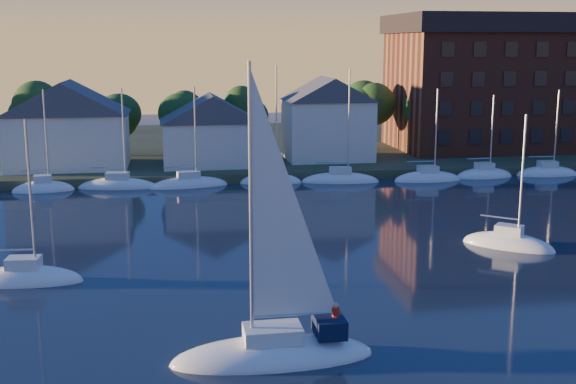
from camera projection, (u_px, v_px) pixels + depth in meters
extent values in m
cube|color=#313C23|center=(247.00, 150.00, 101.74)|extent=(160.00, 50.00, 2.00)
cube|color=brown|center=(270.00, 179.00, 79.52)|extent=(120.00, 3.00, 1.00)
cube|color=white|center=(68.00, 140.00, 80.98)|extent=(13.00, 9.00, 6.00)
cube|color=white|center=(212.00, 143.00, 82.68)|extent=(11.00, 8.00, 5.00)
cube|color=white|center=(327.00, 130.00, 86.66)|extent=(10.00, 8.00, 7.00)
cube|color=brown|center=(509.00, 91.00, 95.82)|extent=(30.00, 16.00, 15.00)
cube|color=black|center=(513.00, 24.00, 94.07)|extent=(31.00, 17.00, 2.40)
cylinder|color=#3C2C1B|center=(40.00, 146.00, 85.42)|extent=(0.50, 0.50, 3.50)
sphere|color=#1A3D16|center=(37.00, 109.00, 84.52)|extent=(5.40, 5.40, 5.40)
cylinder|color=#3C2C1B|center=(109.00, 145.00, 86.70)|extent=(0.50, 0.50, 3.50)
sphere|color=#1A3D16|center=(107.00, 108.00, 85.81)|extent=(5.40, 5.40, 5.40)
cylinder|color=#3C2C1B|center=(176.00, 143.00, 87.99)|extent=(0.50, 0.50, 3.50)
sphere|color=#1A3D16|center=(175.00, 107.00, 87.09)|extent=(5.40, 5.40, 5.40)
cylinder|color=#3C2C1B|center=(241.00, 142.00, 89.27)|extent=(0.50, 0.50, 3.50)
sphere|color=#1A3D16|center=(241.00, 106.00, 88.37)|extent=(5.40, 5.40, 5.40)
cylinder|color=#3C2C1B|center=(305.00, 140.00, 90.55)|extent=(0.50, 0.50, 3.50)
sphere|color=#1A3D16|center=(305.00, 105.00, 89.66)|extent=(5.40, 5.40, 5.40)
cylinder|color=#3C2C1B|center=(366.00, 139.00, 91.84)|extent=(0.50, 0.50, 3.50)
sphere|color=#1A3D16|center=(367.00, 104.00, 90.94)|extent=(5.40, 5.40, 5.40)
cylinder|color=#3C2C1B|center=(426.00, 138.00, 93.12)|extent=(0.50, 0.50, 3.50)
sphere|color=#1A3D16|center=(428.00, 103.00, 92.22)|extent=(5.40, 5.40, 5.40)
cylinder|color=#3C2C1B|center=(485.00, 136.00, 94.40)|extent=(0.50, 0.50, 3.50)
sphere|color=#1A3D16|center=(487.00, 102.00, 93.51)|extent=(5.40, 5.40, 5.40)
cylinder|color=#3C2C1B|center=(541.00, 135.00, 95.69)|extent=(0.50, 0.50, 3.50)
sphere|color=#1A3D16|center=(544.00, 102.00, 94.79)|extent=(5.40, 5.40, 5.40)
ellipsoid|color=white|center=(39.00, 192.00, 72.76)|extent=(7.50, 2.40, 2.20)
cube|color=silver|center=(38.00, 179.00, 72.50)|extent=(2.10, 1.32, 0.70)
cylinder|color=#A5A8AD|center=(42.00, 133.00, 71.69)|extent=(0.16, 0.16, 10.00)
cylinder|color=#A5A8AD|center=(29.00, 171.00, 72.20)|extent=(3.15, 0.12, 0.12)
ellipsoid|color=white|center=(120.00, 189.00, 74.05)|extent=(7.50, 2.40, 2.20)
cube|color=silver|center=(119.00, 177.00, 73.79)|extent=(2.10, 1.32, 0.70)
cylinder|color=#A5A8AD|center=(125.00, 131.00, 72.97)|extent=(0.16, 0.16, 10.00)
cylinder|color=#A5A8AD|center=(111.00, 169.00, 73.48)|extent=(3.15, 0.12, 0.12)
ellipsoid|color=white|center=(198.00, 187.00, 75.33)|extent=(7.50, 2.40, 2.20)
cube|color=silver|center=(198.00, 175.00, 75.07)|extent=(2.10, 1.32, 0.70)
cylinder|color=#A5A8AD|center=(204.00, 130.00, 74.25)|extent=(0.16, 0.16, 10.00)
cylinder|color=#A5A8AD|center=(190.00, 167.00, 74.77)|extent=(3.15, 0.12, 0.12)
ellipsoid|color=white|center=(274.00, 184.00, 76.62)|extent=(7.50, 2.40, 2.20)
cube|color=silver|center=(274.00, 172.00, 76.35)|extent=(2.10, 1.32, 0.70)
cylinder|color=#A5A8AD|center=(281.00, 128.00, 75.54)|extent=(0.16, 0.16, 10.00)
cylinder|color=#A5A8AD|center=(266.00, 165.00, 76.05)|extent=(3.15, 0.12, 0.12)
ellipsoid|color=white|center=(347.00, 182.00, 77.90)|extent=(7.50, 2.40, 2.20)
cube|color=silver|center=(347.00, 170.00, 77.64)|extent=(2.10, 1.32, 0.70)
cylinder|color=#A5A8AD|center=(355.00, 127.00, 76.82)|extent=(0.16, 0.16, 10.00)
cylinder|color=#A5A8AD|center=(340.00, 163.00, 77.33)|extent=(3.15, 0.12, 0.12)
ellipsoid|color=white|center=(418.00, 180.00, 79.18)|extent=(7.50, 2.40, 2.20)
cube|color=silver|center=(418.00, 168.00, 78.92)|extent=(2.10, 1.32, 0.70)
cylinder|color=#A5A8AD|center=(426.00, 126.00, 78.11)|extent=(0.16, 0.16, 10.00)
cylinder|color=#A5A8AD|center=(411.00, 161.00, 78.62)|extent=(3.15, 0.12, 0.12)
ellipsoid|color=white|center=(486.00, 178.00, 80.47)|extent=(7.50, 2.40, 2.20)
cube|color=silver|center=(487.00, 166.00, 80.21)|extent=(2.10, 1.32, 0.70)
cylinder|color=#A5A8AD|center=(496.00, 124.00, 79.39)|extent=(0.16, 0.16, 10.00)
cylinder|color=#A5A8AD|center=(480.00, 159.00, 79.90)|extent=(3.15, 0.12, 0.12)
ellipsoid|color=white|center=(553.00, 176.00, 81.75)|extent=(7.50, 2.40, 2.20)
cube|color=silver|center=(554.00, 164.00, 81.49)|extent=(2.10, 1.32, 0.70)
cylinder|color=#A5A8AD|center=(563.00, 123.00, 80.67)|extent=(0.16, 0.16, 10.00)
cylinder|color=#A5A8AD|center=(547.00, 157.00, 81.19)|extent=(3.15, 0.12, 0.12)
ellipsoid|color=white|center=(273.00, 359.00, 34.14)|extent=(9.73, 3.15, 2.20)
cube|color=silver|center=(273.00, 333.00, 33.88)|extent=(2.73, 1.73, 0.70)
cylinder|color=#A5A8AD|center=(251.00, 207.00, 32.48)|extent=(0.16, 0.16, 12.97)
cylinder|color=#A5A8AD|center=(295.00, 315.00, 33.88)|extent=(4.08, 0.13, 0.12)
cube|color=black|center=(329.00, 326.00, 34.28)|extent=(1.40, 1.88, 0.90)
ellipsoid|color=white|center=(25.00, 283.00, 45.07)|extent=(7.39, 2.96, 2.20)
cube|color=silver|center=(24.00, 263.00, 44.81)|extent=(2.12, 1.47, 0.70)
cylinder|color=#A5A8AD|center=(30.00, 195.00, 44.01)|extent=(0.16, 0.16, 9.29)
cylinder|color=#A5A8AD|center=(9.00, 250.00, 44.58)|extent=(3.03, 0.37, 0.12)
ellipsoid|color=white|center=(508.00, 247.00, 52.99)|extent=(6.63, 6.12, 2.20)
cube|color=silver|center=(509.00, 230.00, 52.73)|extent=(2.26, 2.18, 0.70)
cylinder|color=#A5A8AD|center=(522.00, 176.00, 51.57)|extent=(0.16, 0.16, 8.83)
cylinder|color=#A5A8AD|center=(500.00, 217.00, 52.93)|extent=(2.24, 1.93, 0.12)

